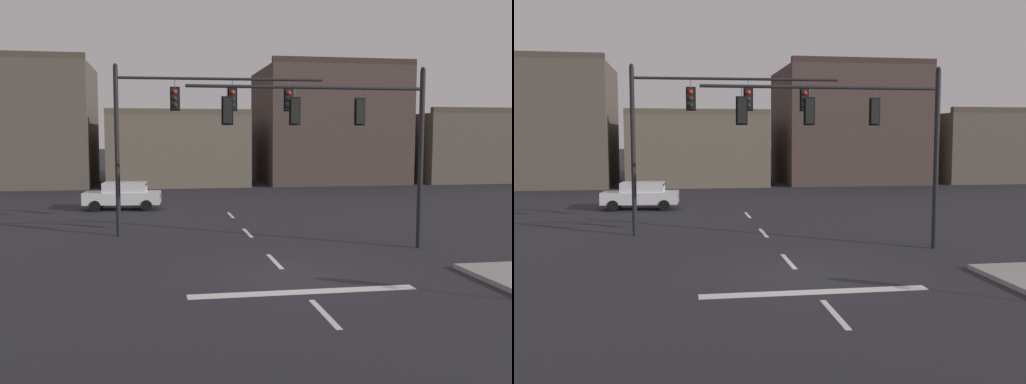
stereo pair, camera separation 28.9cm
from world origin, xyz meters
The scene contains 7 objects.
ground_plane centered at (0.00, 0.00, 0.00)m, with size 400.00×400.00×0.00m, color #232328.
stop_bar_paint centered at (0.00, -2.00, 0.00)m, with size 6.40×0.50×0.01m, color silver.
lane_centreline centered at (0.00, 2.00, 0.00)m, with size 0.16×26.40×0.01m.
signal_mast_near_side centered at (3.02, 3.47, 4.66)m, with size 8.96×0.37×6.87m.
signal_mast_far_side centered at (-2.74, 8.04, 5.15)m, with size 8.99×0.60×7.34m.
car_lot_nearside centered at (-5.92, 17.50, 0.86)m, with size 4.54×2.14×1.61m.
building_row centered at (5.11, 36.25, 4.47)m, with size 49.66×11.35×11.03m.
Camera 1 is at (-3.93, -17.13, 4.24)m, focal length 40.59 mm.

